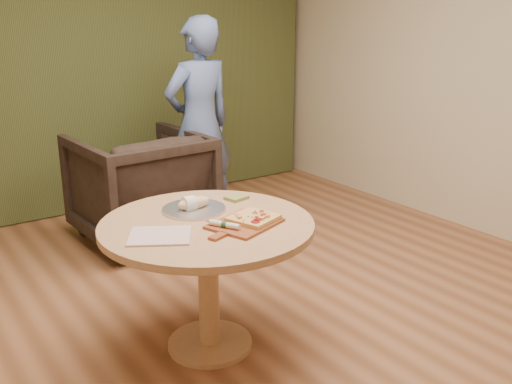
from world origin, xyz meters
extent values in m
cube|color=#965E3C|center=(0.00, 0.00, -0.01)|extent=(5.00, 6.00, 0.02)
cube|color=beige|center=(0.00, 3.01, 1.40)|extent=(5.00, 0.02, 2.80)
cube|color=#323B1B|center=(0.00, 2.90, 1.40)|extent=(4.80, 0.14, 2.78)
cylinder|color=tan|center=(-0.33, 0.16, 0.01)|extent=(0.48, 0.48, 0.03)
cylinder|color=tan|center=(-0.33, 0.16, 0.35)|extent=(0.11, 0.11, 0.68)
cylinder|color=tan|center=(-0.33, 0.16, 0.73)|extent=(1.14, 1.14, 0.04)
cube|color=brown|center=(-0.19, 0.00, 0.76)|extent=(0.42, 0.38, 0.01)
cube|color=brown|center=(-0.40, -0.07, 0.76)|extent=(0.11, 0.08, 0.01)
cube|color=#DBA855|center=(-0.14, 0.00, 0.78)|extent=(0.28, 0.28, 0.02)
cylinder|color=maroon|center=(-0.16, -0.06, 0.79)|extent=(0.04, 0.04, 0.00)
cylinder|color=maroon|center=(-0.08, -0.02, 0.79)|extent=(0.05, 0.05, 0.00)
cylinder|color=maroon|center=(-0.18, -0.08, 0.79)|extent=(0.05, 0.05, 0.00)
cube|color=#E3A855|center=(-0.22, 0.01, 0.79)|extent=(0.02, 0.02, 0.01)
cube|color=#E3A855|center=(-0.13, -0.07, 0.79)|extent=(0.03, 0.03, 0.01)
cube|color=#E3A855|center=(-0.06, 0.03, 0.79)|extent=(0.03, 0.03, 0.01)
cube|color=#E3A855|center=(-0.09, -0.05, 0.79)|extent=(0.02, 0.02, 0.01)
cube|color=#E3A855|center=(-0.14, -0.03, 0.79)|extent=(0.02, 0.02, 0.01)
cube|color=#E3A855|center=(-0.12, -0.06, 0.79)|extent=(0.02, 0.02, 0.01)
cube|color=#186A18|center=(-0.08, -0.04, 0.79)|extent=(0.01, 0.01, 0.00)
cube|color=#186A18|center=(-0.13, -0.02, 0.79)|extent=(0.01, 0.01, 0.00)
cube|color=#186A18|center=(-0.09, 0.06, 0.79)|extent=(0.01, 0.01, 0.00)
cube|color=#186A18|center=(-0.15, -0.01, 0.79)|extent=(0.01, 0.01, 0.00)
cube|color=#186A18|center=(-0.16, 0.01, 0.79)|extent=(0.01, 0.01, 0.00)
cube|color=#186A18|center=(-0.21, 0.03, 0.79)|extent=(0.01, 0.01, 0.00)
cube|color=#944578|center=(-0.12, -0.01, 0.79)|extent=(0.02, 0.03, 0.00)
cube|color=#944578|center=(-0.07, 0.03, 0.79)|extent=(0.03, 0.02, 0.00)
cube|color=#944578|center=(-0.22, 0.03, 0.79)|extent=(0.01, 0.03, 0.00)
cube|color=#944578|center=(-0.10, 0.04, 0.79)|extent=(0.02, 0.03, 0.00)
cube|color=#944578|center=(-0.20, 0.07, 0.79)|extent=(0.02, 0.03, 0.00)
cube|color=#944578|center=(-0.22, -0.02, 0.79)|extent=(0.02, 0.03, 0.00)
cube|color=#944578|center=(-0.11, 0.03, 0.79)|extent=(0.02, 0.03, 0.00)
cylinder|color=silver|center=(-0.32, 0.00, 0.78)|extent=(0.11, 0.16, 0.03)
cylinder|color=#194C26|center=(-0.32, 0.00, 0.78)|extent=(0.04, 0.04, 0.03)
cube|color=silver|center=(-0.36, 0.08, 0.78)|extent=(0.03, 0.04, 0.00)
cube|color=white|center=(-0.63, 0.11, 0.76)|extent=(0.39, 0.37, 0.01)
cylinder|color=silver|center=(-0.30, 0.36, 0.75)|extent=(0.35, 0.35, 0.01)
cylinder|color=silver|center=(-0.30, 0.36, 0.76)|extent=(0.36, 0.36, 0.02)
ellipsoid|color=#E9BD8E|center=(-0.30, 0.36, 0.79)|extent=(0.19, 0.08, 0.07)
cylinder|color=silver|center=(-0.33, 0.36, 0.79)|extent=(0.06, 0.09, 0.09)
cube|color=#5D662E|center=(0.01, 0.39, 0.76)|extent=(0.14, 0.12, 0.02)
imported|color=black|center=(0.04, 1.88, 0.50)|extent=(1.01, 0.95, 0.99)
imported|color=#4F669B|center=(0.63, 1.92, 0.90)|extent=(0.69, 0.49, 1.80)
camera|label=1|loc=(-1.75, -2.31, 1.80)|focal=40.00mm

